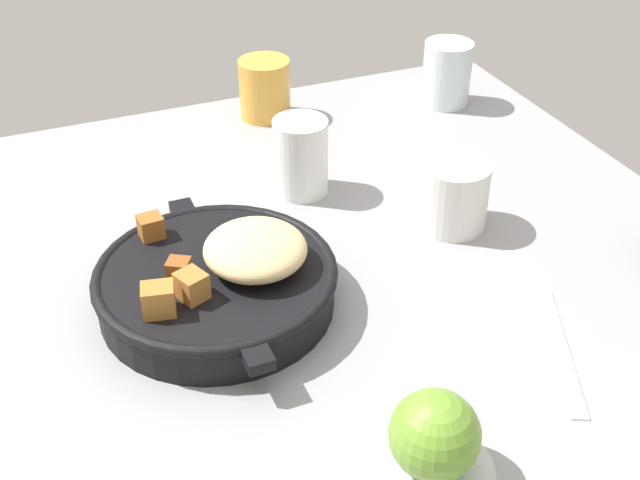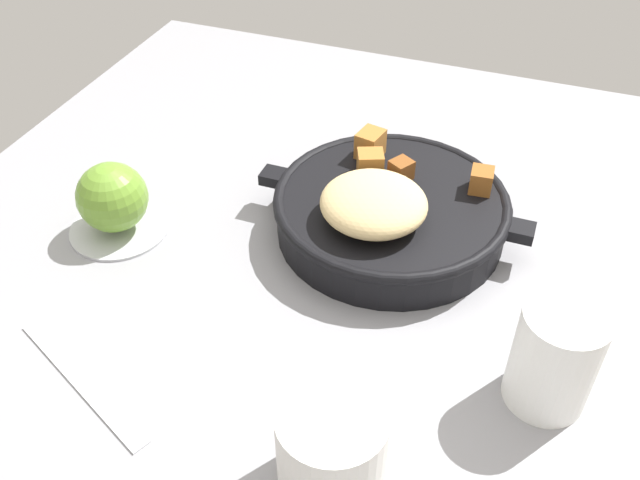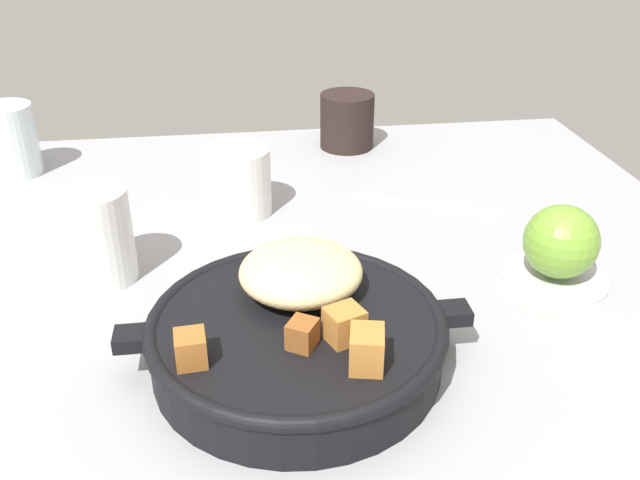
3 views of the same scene
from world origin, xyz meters
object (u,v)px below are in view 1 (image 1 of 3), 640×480
Objects in this scene: juice_glass_amber at (265,89)px; water_glass_tall at (447,73)px; butter_knife at (560,348)px; ceramic_mug_white at (453,195)px; cast_iron_skillet at (220,280)px; red_apple at (435,435)px; white_creamer_pitcher at (301,157)px.

water_glass_tall is at bearing 77.03° from juice_glass_amber.
butter_knife is 2.27× the size of ceramic_mug_white.
cast_iron_skillet is at bearing -25.09° from juice_glass_amber.
juice_glass_amber is (-38.57, 18.06, 1.10)cm from cast_iron_skillet.
ceramic_mug_white is at bearing -158.05° from butter_knife.
water_glass_tall is (5.91, 25.65, 0.44)cm from juice_glass_amber.
juice_glass_amber reaches higher than cast_iron_skillet.
red_apple is at bearing 19.24° from cast_iron_skillet.
butter_knife is 22.55cm from ceramic_mug_white.
juice_glass_amber is 1.06× the size of ceramic_mug_white.
juice_glass_amber is at bearing -102.97° from water_glass_tall.
ceramic_mug_white is at bearing 16.39° from juice_glass_amber.
butter_knife is 37.85cm from white_creamer_pitcher.
red_apple is 43.98cm from white_creamer_pitcher.
ceramic_mug_white is (-22.21, 1.21, 3.71)cm from butter_knife.
ceramic_mug_white is at bearing -28.35° from water_glass_tall.
ceramic_mug_white is (-30.08, 19.12, -0.26)cm from red_apple.
juice_glass_amber reaches higher than ceramic_mug_white.
red_apple is at bearing -41.22° from butter_knife.
cast_iron_skillet is 23.21cm from white_creamer_pitcher.
butter_knife is 1.90× the size of white_creamer_pitcher.
water_glass_tall reaches higher than ceramic_mug_white.
juice_glass_amber is 0.90× the size of water_glass_tall.
juice_glass_amber is at bearing -163.61° from ceramic_mug_white.
butter_knife is 57.64cm from juice_glass_amber.
cast_iron_skillet is 54.58cm from water_glass_tall.
ceramic_mug_white reaches higher than butter_knife.
water_glass_tall is (-32.66, 43.70, 1.54)cm from cast_iron_skillet.
red_apple is (26.10, 9.11, 1.12)cm from cast_iron_skillet.
red_apple is at bearing -7.88° from juice_glass_amber.
red_apple is at bearing -30.49° from water_glass_tall.
red_apple is 68.19cm from water_glass_tall.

